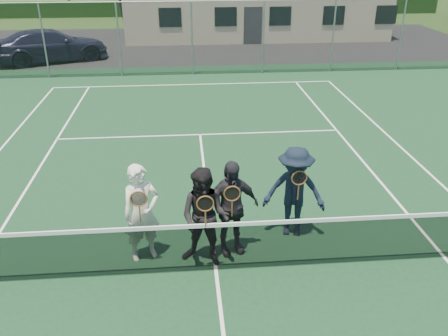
# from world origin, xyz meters

# --- Properties ---
(ground) EXTENTS (220.00, 220.00, 0.00)m
(ground) POSITION_xyz_m (0.00, 20.00, 0.00)
(ground) COLOR #2B4B1A
(ground) RESTS_ON ground
(court_surface) EXTENTS (30.00, 30.00, 0.02)m
(court_surface) POSITION_xyz_m (0.00, 0.00, 0.01)
(court_surface) COLOR #14381E
(court_surface) RESTS_ON ground
(tarmac_carpark) EXTENTS (40.00, 12.00, 0.01)m
(tarmac_carpark) POSITION_xyz_m (-4.00, 20.00, 0.01)
(tarmac_carpark) COLOR black
(tarmac_carpark) RESTS_ON ground
(hedge_row) EXTENTS (40.00, 1.20, 1.10)m
(hedge_row) POSITION_xyz_m (0.00, 32.00, 0.55)
(hedge_row) COLOR black
(hedge_row) RESTS_ON ground
(car_c) EXTENTS (5.55, 3.87, 1.49)m
(car_c) POSITION_xyz_m (-6.58, 16.67, 0.75)
(car_c) COLOR #181831
(car_c) RESTS_ON ground
(court_markings) EXTENTS (11.03, 23.83, 0.01)m
(court_markings) POSITION_xyz_m (0.00, 0.00, 0.02)
(court_markings) COLOR white
(court_markings) RESTS_ON court_surface
(tennis_net) EXTENTS (11.68, 0.08, 1.10)m
(tennis_net) POSITION_xyz_m (0.00, 0.00, 0.54)
(tennis_net) COLOR slate
(tennis_net) RESTS_ON ground
(perimeter_fence) EXTENTS (30.07, 0.07, 3.02)m
(perimeter_fence) POSITION_xyz_m (0.00, 13.50, 1.52)
(perimeter_fence) COLOR slate
(perimeter_fence) RESTS_ON ground
(player_a) EXTENTS (0.77, 0.65, 1.80)m
(player_a) POSITION_xyz_m (-1.24, 0.51, 0.92)
(player_a) COLOR white
(player_a) RESTS_ON court_surface
(player_b) EXTENTS (1.07, 0.96, 1.80)m
(player_b) POSITION_xyz_m (-0.16, 0.26, 0.92)
(player_b) COLOR black
(player_b) RESTS_ON court_surface
(player_c) EXTENTS (1.13, 0.70, 1.80)m
(player_c) POSITION_xyz_m (0.30, 0.56, 0.92)
(player_c) COLOR #222327
(player_c) RESTS_ON court_surface
(player_d) EXTENTS (1.29, 0.92, 1.80)m
(player_d) POSITION_xyz_m (1.55, 1.03, 0.92)
(player_d) COLOR black
(player_d) RESTS_ON court_surface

